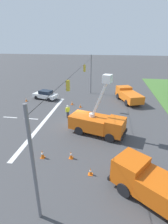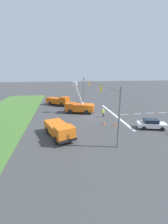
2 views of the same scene
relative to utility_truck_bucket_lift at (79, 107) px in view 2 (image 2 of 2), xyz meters
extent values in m
plane|color=#424244|center=(-2.61, -2.60, -1.39)|extent=(200.00, 200.00, 0.00)
cube|color=silver|center=(-2.61, -7.06, -1.38)|extent=(17.60, 0.50, 0.01)
cube|color=silver|center=(-2.61, -9.06, -1.38)|extent=(0.20, 2.00, 0.01)
cube|color=silver|center=(-2.61, -12.06, -1.38)|extent=(0.20, 2.00, 0.01)
cube|color=silver|center=(-2.61, -15.06, -1.38)|extent=(0.20, 2.00, 0.01)
cube|color=silver|center=(-2.61, -18.06, -1.38)|extent=(0.20, 2.00, 0.01)
cylinder|color=slate|center=(-15.61, -2.60, 2.21)|extent=(0.20, 0.20, 7.20)
cylinder|color=slate|center=(10.39, -2.60, 2.21)|extent=(0.20, 0.20, 7.20)
cylinder|color=black|center=(-2.61, -2.60, 5.21)|extent=(26.00, 0.03, 0.03)
cylinder|color=black|center=(-7.55, -2.60, 5.16)|extent=(0.02, 0.02, 0.10)
cube|color=gold|center=(-7.55, -2.60, 4.63)|extent=(0.32, 0.28, 0.96)
cylinder|color=red|center=(-7.55, -2.76, 4.95)|extent=(0.16, 0.05, 0.16)
cylinder|color=black|center=(-7.55, -2.76, 4.63)|extent=(0.16, 0.05, 0.16)
cylinder|color=black|center=(-7.55, -2.76, 4.31)|extent=(0.16, 0.05, 0.16)
cylinder|color=black|center=(2.40, -2.60, 5.16)|extent=(0.02, 0.02, 0.10)
cube|color=gold|center=(2.40, -2.60, 4.63)|extent=(0.32, 0.28, 0.96)
cylinder|color=black|center=(2.40, -2.76, 4.95)|extent=(0.16, 0.05, 0.16)
cylinder|color=red|center=(2.40, -2.76, 4.63)|extent=(0.16, 0.05, 0.16)
cylinder|color=black|center=(2.40, -2.76, 4.31)|extent=(0.16, 0.05, 0.16)
cube|color=orange|center=(-0.29, -0.96, -0.15)|extent=(3.48, 4.70, 1.48)
cube|color=orange|center=(0.58, 1.91, -0.06)|extent=(2.69, 2.38, 1.66)
cube|color=#1E2838|center=(0.77, 2.51, 0.24)|extent=(1.94, 0.68, 0.75)
cube|color=black|center=(0.87, 2.84, -0.74)|extent=(2.30, 0.84, 0.30)
cylinder|color=black|center=(-0.52, 2.00, -0.89)|extent=(0.56, 1.04, 1.00)
cylinder|color=black|center=(1.55, 1.36, -0.89)|extent=(0.56, 1.04, 1.00)
cylinder|color=black|center=(-1.55, -1.36, -0.89)|extent=(0.56, 1.04, 1.00)
cylinder|color=black|center=(0.53, -1.99, -0.89)|extent=(0.56, 1.04, 1.00)
cylinder|color=silver|center=(-0.20, -0.67, 0.77)|extent=(0.60, 0.60, 0.36)
cube|color=white|center=(0.02, 0.07, 2.62)|extent=(0.75, 1.76, 4.14)
cube|color=white|center=(0.25, 0.80, 4.89)|extent=(1.09, 1.03, 0.80)
cube|color=orange|center=(-10.61, 4.60, -0.28)|extent=(4.81, 3.75, 1.22)
cube|color=orange|center=(-13.43, 3.54, -0.07)|extent=(2.51, 2.81, 1.63)
cube|color=#1E2838|center=(-14.02, 3.31, 0.21)|extent=(0.82, 1.95, 0.73)
cube|color=black|center=(-14.35, 3.19, -0.74)|extent=(1.00, 2.31, 0.30)
cylinder|color=black|center=(-12.81, 2.58, -0.89)|extent=(1.03, 0.62, 1.00)
cylinder|color=black|center=(-13.60, 4.66, -0.89)|extent=(1.03, 0.62, 1.00)
cylinder|color=black|center=(-9.51, 3.83, -0.89)|extent=(1.03, 0.62, 1.00)
cylinder|color=black|center=(-10.30, 5.91, -0.89)|extent=(1.03, 0.62, 1.00)
cube|color=#D6560F|center=(8.94, 5.32, -0.20)|extent=(4.38, 4.82, 1.37)
cube|color=#D6560F|center=(7.11, 2.83, 0.03)|extent=(2.84, 2.77, 1.84)
cube|color=#1E2838|center=(6.73, 2.31, 0.36)|extent=(1.60, 1.21, 0.83)
cube|color=black|center=(6.52, 2.02, -0.74)|extent=(1.91, 1.46, 0.30)
cylinder|color=black|center=(8.09, 2.42, -0.89)|extent=(0.82, 0.97, 1.00)
cylinder|color=black|center=(6.42, 3.64, -0.89)|extent=(0.82, 0.97, 1.00)
cylinder|color=black|center=(10.23, 5.33, -0.89)|extent=(0.82, 0.97, 1.00)
cylinder|color=black|center=(8.56, 6.56, -0.89)|extent=(0.82, 0.97, 1.00)
cube|color=white|center=(-10.81, -10.07, -0.75)|extent=(2.86, 4.62, 0.64)
cube|color=#192333|center=(-10.77, -9.92, -0.13)|extent=(2.00, 2.39, 0.60)
cylinder|color=black|center=(-10.34, -11.59, -1.07)|extent=(0.37, 0.67, 0.64)
cylinder|color=black|center=(-12.00, -11.12, -1.07)|extent=(0.37, 0.67, 0.64)
cylinder|color=black|center=(-9.62, -9.02, -1.07)|extent=(0.37, 0.67, 0.64)
cylinder|color=black|center=(-11.28, -8.55, -1.07)|extent=(0.37, 0.67, 0.64)
cylinder|color=#383842|center=(-3.82, -4.23, -0.96)|extent=(0.18, 0.18, 0.85)
cylinder|color=#383842|center=(-3.67, -4.37, -0.96)|extent=(0.18, 0.18, 0.85)
cube|color=#D8EA26|center=(-3.75, -4.30, -0.24)|extent=(0.46, 0.45, 0.60)
cube|color=silver|center=(-3.75, -4.30, -0.24)|extent=(0.36, 0.35, 0.62)
cylinder|color=#D8EA26|center=(-3.94, -4.11, -0.21)|extent=(0.11, 0.11, 0.55)
cylinder|color=#D8EA26|center=(-3.55, -4.48, -0.21)|extent=(0.11, 0.11, 0.55)
sphere|color=tan|center=(-3.75, -4.30, 0.19)|extent=(0.22, 0.22, 0.22)
sphere|color=white|center=(-3.75, -4.30, 0.25)|extent=(0.26, 0.26, 0.26)
cube|color=orange|center=(5.03, -4.50, -1.37)|extent=(0.36, 0.36, 0.03)
cone|color=orange|center=(5.03, -4.50, -0.96)|extent=(0.32, 0.32, 0.79)
cylinder|color=white|center=(5.03, -4.50, -0.92)|extent=(0.20, 0.20, 0.14)
cube|color=orange|center=(6.47, -0.03, -1.37)|extent=(0.36, 0.36, 0.03)
cone|color=orange|center=(6.47, -0.03, -1.06)|extent=(0.24, 0.24, 0.60)
cylinder|color=white|center=(6.47, -0.03, -1.03)|extent=(0.15, 0.15, 0.11)
cube|color=orange|center=(-8.75, -4.81, -1.37)|extent=(0.36, 0.36, 0.03)
cone|color=orange|center=(-8.75, -4.81, -1.04)|extent=(0.25, 0.25, 0.63)
cylinder|color=white|center=(-8.75, -4.81, -1.01)|extent=(0.16, 0.16, 0.11)
cube|color=orange|center=(4.72, -1.97, -1.37)|extent=(0.36, 0.36, 0.03)
cone|color=orange|center=(4.72, -1.97, -0.99)|extent=(0.29, 0.29, 0.73)
cylinder|color=white|center=(4.72, -1.97, -0.96)|extent=(0.18, 0.18, 0.13)
cube|color=orange|center=(-7.74, -3.28, -1.37)|extent=(0.36, 0.36, 0.03)
cone|color=orange|center=(-7.74, -3.28, -1.04)|extent=(0.26, 0.26, 0.64)
cylinder|color=white|center=(-7.74, -3.28, -1.01)|extent=(0.16, 0.16, 0.12)
cube|color=orange|center=(-9.20, -12.89, -1.37)|extent=(0.36, 0.36, 0.03)
cone|color=orange|center=(-9.20, -12.89, -1.04)|extent=(0.25, 0.25, 0.64)
cylinder|color=white|center=(-9.20, -12.89, -1.01)|extent=(0.16, 0.16, 0.11)
camera|label=1|loc=(17.15, 1.09, 8.47)|focal=28.00mm
camera|label=2|loc=(-30.93, 3.91, 7.46)|focal=24.00mm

